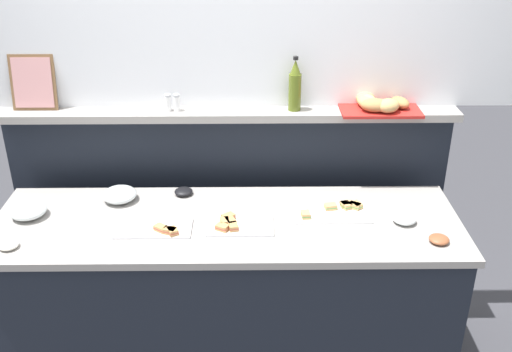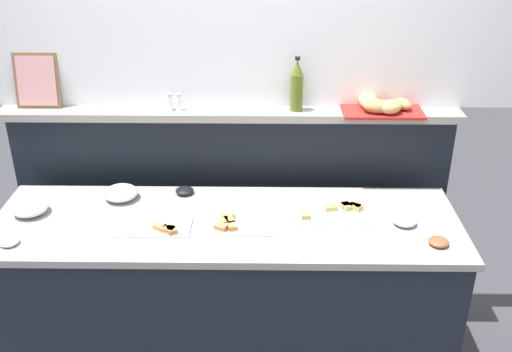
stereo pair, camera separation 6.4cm
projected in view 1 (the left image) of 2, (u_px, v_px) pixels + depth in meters
ground_plane at (233, 300)px, 3.77m from camera, size 12.00×12.00×0.00m
buffet_counter at (229, 301)px, 3.02m from camera, size 2.20×0.69×0.94m
back_ledge_unit at (230, 211)px, 3.38m from camera, size 2.36×0.22×1.32m
sandwich_platter_rear at (157, 229)px, 2.73m from camera, size 0.35×0.17×0.04m
sandwich_platter_side at (236, 225)px, 2.76m from camera, size 0.31×0.18×0.04m
sandwich_platter_front at (335, 211)px, 2.87m from camera, size 0.36×0.19×0.04m
glass_bowl_large at (28, 211)px, 2.84m from camera, size 0.17×0.17×0.07m
glass_bowl_medium at (404, 219)px, 2.79m from camera, size 0.11×0.11×0.04m
glass_bowl_small at (120, 195)px, 2.98m from camera, size 0.17×0.17×0.07m
condiment_bowl_teal at (439, 239)px, 2.64m from camera, size 0.09×0.09×0.03m
condiment_bowl_red at (184, 192)px, 3.04m from camera, size 0.09×0.09×0.03m
condiment_bowl_dark at (8, 245)px, 2.60m from camera, size 0.09×0.09×0.03m
olive_oil_bottle at (295, 86)px, 2.99m from camera, size 0.06×0.06×0.28m
salt_shaker at (168, 103)px, 3.01m from camera, size 0.03×0.03×0.09m
pepper_shaker at (177, 103)px, 3.01m from camera, size 0.03×0.03×0.09m
bread_basket at (378, 104)px, 3.02m from camera, size 0.40×0.28×0.08m
framed_picture at (33, 83)px, 3.00m from camera, size 0.23×0.06×0.28m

